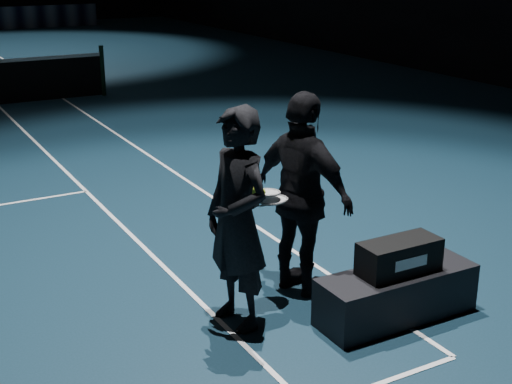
# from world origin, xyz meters

# --- Properties ---
(net_post_right) EXTENTS (0.10, 0.10, 1.10)m
(net_post_right) POSITION_xyz_m (6.40, 0.00, 0.55)
(net_post_right) COLOR black
(net_post_right) RESTS_ON floor
(player_bench) EXTENTS (1.46, 0.49, 0.44)m
(player_bench) POSITION_xyz_m (5.51, -11.14, 0.22)
(player_bench) COLOR black
(player_bench) RESTS_ON floor
(racket_bag) EXTENTS (0.73, 0.32, 0.29)m
(racket_bag) POSITION_xyz_m (5.51, -11.14, 0.58)
(racket_bag) COLOR black
(racket_bag) RESTS_ON player_bench
(bag_signature) EXTENTS (0.34, 0.01, 0.10)m
(bag_signature) POSITION_xyz_m (5.51, -11.29, 0.58)
(bag_signature) COLOR white
(bag_signature) RESTS_ON racket_bag
(player_a) EXTENTS (0.57, 0.76, 1.91)m
(player_a) POSITION_xyz_m (4.25, -10.53, 0.96)
(player_a) COLOR black
(player_a) RESTS_ON floor
(player_b) EXTENTS (0.76, 1.21, 1.91)m
(player_b) POSITION_xyz_m (5.06, -10.28, 0.96)
(player_b) COLOR black
(player_b) RESTS_ON floor
(racket_lower) EXTENTS (0.71, 0.42, 0.03)m
(racket_lower) POSITION_xyz_m (4.68, -10.40, 1.01)
(racket_lower) COLOR black
(racket_lower) RESTS_ON player_a
(racket_upper) EXTENTS (0.71, 0.46, 0.10)m
(racket_upper) POSITION_xyz_m (4.62, -10.37, 1.09)
(racket_upper) COLOR black
(racket_upper) RESTS_ON player_b
(tennis_balls) EXTENTS (0.12, 0.10, 0.12)m
(tennis_balls) POSITION_xyz_m (4.49, -10.45, 1.15)
(tennis_balls) COLOR #9CD22C
(tennis_balls) RESTS_ON racket_upper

